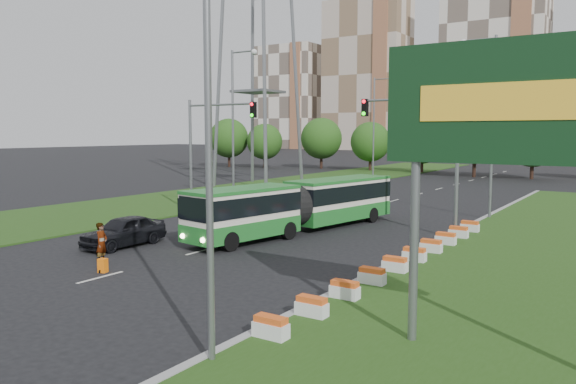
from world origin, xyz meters
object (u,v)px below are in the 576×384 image
Objects in this scene: traffic_mast_median at (429,140)px; traffic_mast_left at (208,138)px; billboard at (507,116)px; car_left_near at (124,231)px; car_left_far at (267,200)px; articulated_bus at (298,205)px; shopping_trolley at (103,266)px; pedestrian at (102,243)px.

traffic_mast_left is (-15.16, -1.00, 0.00)m from traffic_mast_median.
billboard is 1.74× the size of car_left_near.
car_left_far reaches higher than car_left_near.
articulated_bus is 3.35× the size of car_left_near.
articulated_bus is (-6.66, -2.92, -3.80)m from traffic_mast_median.
car_left_far is (-20.63, 19.14, -5.36)m from billboard.
billboard is at bearing -64.97° from traffic_mast_median.
articulated_bus is 3.15× the size of car_left_far.
traffic_mast_median and traffic_mast_left have the same top height.
car_left_near reaches higher than shopping_trolley.
car_left_far is at bearing 64.19° from traffic_mast_left.
traffic_mast_left reaches higher than shopping_trolley.
billboard is at bearing -17.40° from shopping_trolley.
car_left_far reaches higher than shopping_trolley.
car_left_far is 17.84m from pedestrian.
car_left_near is 2.53× the size of pedestrian.
articulated_bus is at bearing -33.88° from pedestrian.
articulated_bus is 9.89m from car_left_near.
car_left_far is at bearing -7.81° from pedestrian.
pedestrian is (-3.05, -11.44, -0.64)m from articulated_bus.
billboard is 17.68m from traffic_mast_median.
traffic_mast_median reaches higher than articulated_bus.
billboard is at bearing -33.55° from traffic_mast_left.
traffic_mast_median is 17.90m from pedestrian.
car_left_near is 3.75m from pedestrian.
car_left_far is 8.36× the size of shopping_trolley.
car_left_near is at bearing -136.43° from traffic_mast_median.
articulated_bus is 26.34× the size of shopping_trolley.
traffic_mast_left is 16.73m from shopping_trolley.
car_left_near is (3.29, -10.29, -4.57)m from traffic_mast_left.
pedestrian is 1.83m from shopping_trolley.
shopping_trolley is at bearing -87.79° from articulated_bus.
traffic_mast_left is 11.73m from car_left_near.
billboard is at bearing -114.39° from pedestrian.
traffic_mast_median is at bearing -8.93° from car_left_far.
billboard reaches higher than pedestrian.
traffic_mast_median is 14.27m from car_left_far.
articulated_bus is at bearing 137.21° from billboard.
traffic_mast_left reaches higher than car_left_far.
car_left_near is 7.87× the size of shopping_trolley.
traffic_mast_left reaches higher than articulated_bus.
traffic_mast_median is 4.41× the size of pedestrian.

